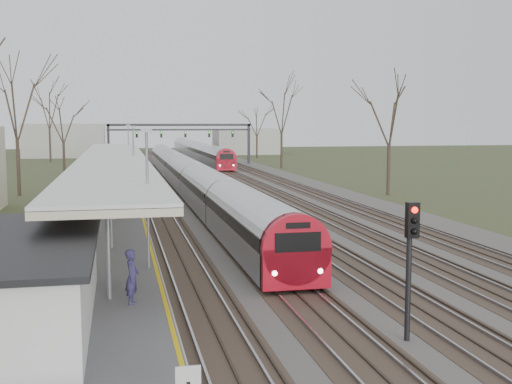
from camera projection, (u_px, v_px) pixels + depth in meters
track_bed at (209, 184)px, 65.02m from camera, size 24.00×160.00×0.22m
platform at (114, 203)px, 46.02m from camera, size 3.50×69.00×1.00m
canopy at (113, 159)px, 41.26m from camera, size 4.10×50.00×3.11m
signal_gantry at (180, 132)px, 93.64m from camera, size 21.00×0.59×6.08m
tree_west_far at (16, 102)px, 53.74m from camera, size 5.50×5.50×11.33m
tree_east_far at (390, 111)px, 54.48m from camera, size 5.00×5.00×10.30m
train_near at (187, 175)px, 59.27m from camera, size 2.62×75.21×3.05m
train_far at (197, 151)px, 108.76m from camera, size 2.62×60.21×3.05m
passenger at (132, 277)px, 18.66m from camera, size 0.54×0.68×1.64m
signal_post at (410, 250)px, 17.97m from camera, size 0.35×0.45×4.10m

